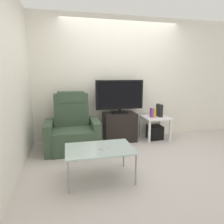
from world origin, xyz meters
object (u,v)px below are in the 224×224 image
side_table (155,120)px  game_console (159,110)px  book_middle (154,113)px  book_leftmost (152,113)px  cell_phone (104,148)px  tv_stand (120,127)px  subwoofer_box (155,132)px  recliner_armchair (72,130)px  television (120,96)px  coffee_table (99,150)px

side_table → game_console: (0.09, 0.01, 0.22)m
book_middle → side_table: bearing=20.5°
book_leftmost → game_console: game_console is taller
book_leftmost → book_middle: book_leftmost is taller
cell_phone → side_table: bearing=81.8°
tv_stand → subwoofer_box: tv_stand is taller
book_middle → tv_stand: bearing=173.3°
side_table → subwoofer_box: (-0.00, -0.00, -0.27)m
recliner_armchair → book_leftmost: (1.68, 0.19, 0.22)m
television → book_middle: television is taller
book_leftmost → coffee_table: (-1.37, -1.38, -0.19)m
television → side_table: television is taller
book_leftmost → coffee_table: 1.95m
recliner_armchair → side_table: bearing=6.5°
tv_stand → cell_phone: bearing=-112.6°
book_leftmost → coffee_table: book_leftmost is taller
television → recliner_armchair: television is taller
television → book_leftmost: size_ratio=5.24×
book_leftmost → game_console: size_ratio=0.71×
book_leftmost → recliner_armchair: bearing=-173.5°
game_console → book_middle: bearing=-168.2°
game_console → cell_phone: size_ratio=1.80×
subwoofer_box → coffee_table: (-1.47, -1.40, 0.26)m
recliner_armchair → game_console: 1.90m
book_middle → television: bearing=171.9°
subwoofer_box → coffee_table: bearing=-136.4°
game_console → television: bearing=175.1°
tv_stand → game_console: 0.94m
recliner_armchair → television: bearing=16.3°
television → game_console: (0.88, -0.07, -0.33)m
recliner_armchair → subwoofer_box: recliner_armchair is taller
tv_stand → coffee_table: (-0.68, -1.46, 0.10)m
tv_stand → cell_phone: tv_stand is taller
coffee_table → recliner_armchair: bearing=104.9°
subwoofer_box → cell_phone: size_ratio=1.97×
tv_stand → recliner_armchair: bearing=-164.4°
tv_stand → game_console: game_console is taller
television → cell_phone: bearing=-112.3°
recliner_armchair → book_middle: (1.73, 0.19, 0.21)m
recliner_armchair → book_middle: 1.75m
cell_phone → book_middle: bearing=82.5°
subwoofer_box → book_leftmost: 0.46m
game_console → coffee_table: 2.11m
side_table → cell_phone: size_ratio=3.60×
television → book_leftmost: (0.69, -0.10, -0.37)m
side_table → tv_stand: bearing=175.2°
coffee_table → cell_phone: size_ratio=6.00×
subwoofer_box → book_leftmost: bearing=-168.7°
television → coffee_table: television is taller
recliner_armchair → coffee_table: size_ratio=1.20×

